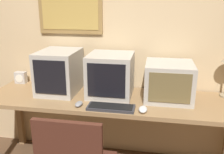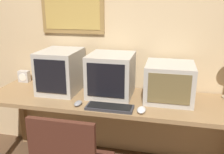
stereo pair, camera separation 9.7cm
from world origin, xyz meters
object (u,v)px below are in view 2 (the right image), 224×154
(mouse_near_keyboard, at_px, (141,110))
(mouse_far_corner, at_px, (78,103))
(keyboard_main, at_px, (110,107))
(monitor_left, at_px, (61,71))
(desk_clock, at_px, (24,76))
(monitor_center, at_px, (111,75))
(monitor_right, at_px, (169,82))

(mouse_near_keyboard, height_order, mouse_far_corner, mouse_near_keyboard)
(keyboard_main, xyz_separation_m, mouse_far_corner, (-0.27, 0.01, 0.00))
(monitor_left, distance_m, mouse_far_corner, 0.45)
(mouse_far_corner, bearing_deg, desk_clock, 149.25)
(mouse_near_keyboard, distance_m, mouse_far_corner, 0.53)
(monitor_left, distance_m, mouse_near_keyboard, 0.89)
(monitor_left, distance_m, monitor_center, 0.49)
(monitor_center, relative_size, keyboard_main, 1.08)
(monitor_left, relative_size, monitor_right, 1.08)
(monitor_right, bearing_deg, mouse_near_keyboard, -122.34)
(monitor_right, relative_size, mouse_far_corner, 3.79)
(desk_clock, bearing_deg, mouse_far_corner, -30.75)
(monitor_left, height_order, desk_clock, monitor_left)
(desk_clock, bearing_deg, monitor_left, -17.94)
(keyboard_main, distance_m, desk_clock, 1.16)
(monitor_right, distance_m, desk_clock, 1.52)
(monitor_center, bearing_deg, desk_clock, 170.80)
(keyboard_main, bearing_deg, desk_clock, 155.62)
(keyboard_main, xyz_separation_m, desk_clock, (-1.05, 0.48, 0.05))
(monitor_left, xyz_separation_m, keyboard_main, (0.55, -0.32, -0.18))
(monitor_center, height_order, mouse_far_corner, monitor_center)
(desk_clock, bearing_deg, monitor_right, -6.27)
(monitor_center, bearing_deg, keyboard_main, -78.98)
(monitor_left, relative_size, mouse_far_corner, 4.08)
(monitor_left, xyz_separation_m, mouse_far_corner, (0.28, -0.30, -0.18))
(keyboard_main, bearing_deg, mouse_far_corner, 177.17)
(mouse_near_keyboard, xyz_separation_m, mouse_far_corner, (-0.53, 0.02, -0.00))
(monitor_center, bearing_deg, monitor_right, -0.58)
(monitor_right, xyz_separation_m, keyboard_main, (-0.46, -0.31, -0.15))
(mouse_near_keyboard, relative_size, desk_clock, 0.98)
(monitor_left, height_order, mouse_far_corner, monitor_left)
(mouse_near_keyboard, xyz_separation_m, desk_clock, (-1.31, 0.48, 0.04))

